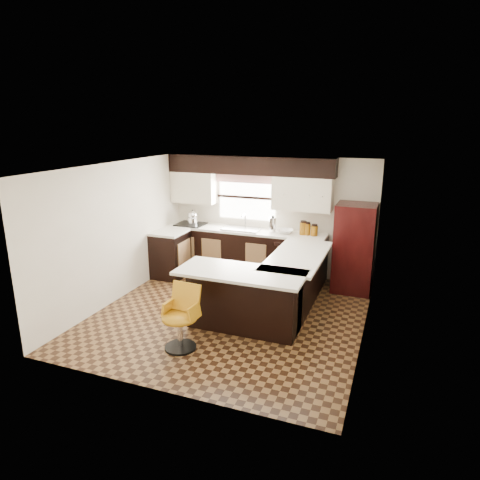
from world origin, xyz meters
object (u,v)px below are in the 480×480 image
at_px(refrigerator, 354,248).
at_px(bar_chair, 179,319).
at_px(peninsula_long, 294,283).
at_px(peninsula_return, 244,300).

height_order(refrigerator, bar_chair, refrigerator).
distance_m(peninsula_long, refrigerator, 1.47).
relative_size(peninsula_return, refrigerator, 1.01).
bearing_deg(peninsula_long, peninsula_return, -118.30).
xyz_separation_m(peninsula_long, peninsula_return, (-0.53, -0.97, 0.00)).
bearing_deg(bar_chair, peninsula_return, 60.23).
xyz_separation_m(peninsula_return, bar_chair, (-0.61, -0.90, 0.00)).
xyz_separation_m(peninsula_long, refrigerator, (0.83, 1.16, 0.37)).
distance_m(peninsula_return, bar_chair, 1.09).
bearing_deg(refrigerator, peninsula_return, -122.43).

